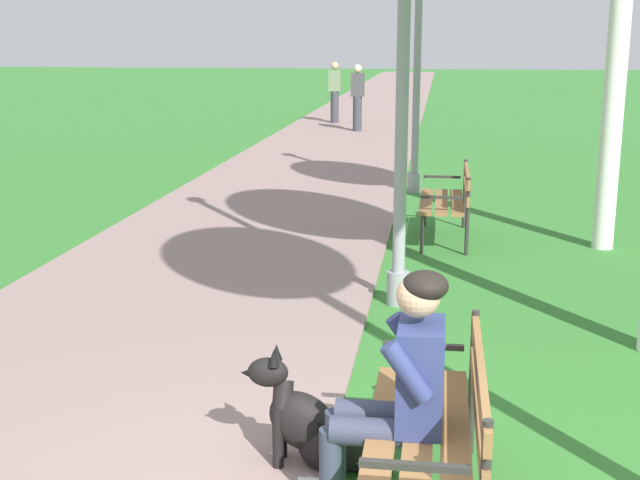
% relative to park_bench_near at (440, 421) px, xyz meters
% --- Properties ---
extents(paved_path, '(3.41, 60.00, 0.04)m').
position_rel_park_bench_near_xyz_m(paved_path, '(-2.31, 23.31, -0.49)').
color(paved_path, gray).
rests_on(paved_path, ground).
extents(park_bench_near, '(0.55, 1.50, 0.85)m').
position_rel_park_bench_near_xyz_m(park_bench_near, '(0.00, 0.00, 0.00)').
color(park_bench_near, olive).
rests_on(park_bench_near, ground).
extents(park_bench_mid, '(0.55, 1.50, 0.85)m').
position_rel_park_bench_near_xyz_m(park_bench_mid, '(0.09, 5.93, 0.00)').
color(park_bench_mid, olive).
rests_on(park_bench_mid, ground).
extents(person_seated_on_near_bench, '(0.74, 0.49, 1.25)m').
position_rel_park_bench_near_xyz_m(person_seated_on_near_bench, '(-0.21, 0.01, 0.17)').
color(person_seated_on_near_bench, '#33384C').
rests_on(person_seated_on_near_bench, ground).
extents(dog_black, '(0.83, 0.29, 0.71)m').
position_rel_park_bench_near_xyz_m(dog_black, '(-0.68, 0.37, -0.25)').
color(dog_black, black).
rests_on(dog_black, ground).
extents(lamp_post_near, '(0.24, 0.24, 4.54)m').
position_rel_park_bench_near_xyz_m(lamp_post_near, '(-0.37, 3.39, 1.83)').
color(lamp_post_near, gray).
rests_on(lamp_post_near, ground).
extents(lamp_post_mid, '(0.24, 0.24, 3.80)m').
position_rel_park_bench_near_xyz_m(lamp_post_mid, '(-0.42, 8.98, 1.46)').
color(lamp_post_mid, gray).
rests_on(lamp_post_mid, ground).
extents(pedestrian_distant, '(0.32, 0.22, 1.65)m').
position_rel_park_bench_near_xyz_m(pedestrian_distant, '(-2.10, 17.06, 0.33)').
color(pedestrian_distant, '#383842').
rests_on(pedestrian_distant, ground).
extents(pedestrian_further_distant, '(0.32, 0.22, 1.65)m').
position_rel_park_bench_near_xyz_m(pedestrian_further_distant, '(-2.91, 19.05, 0.33)').
color(pedestrian_further_distant, '#383842').
rests_on(pedestrian_further_distant, ground).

